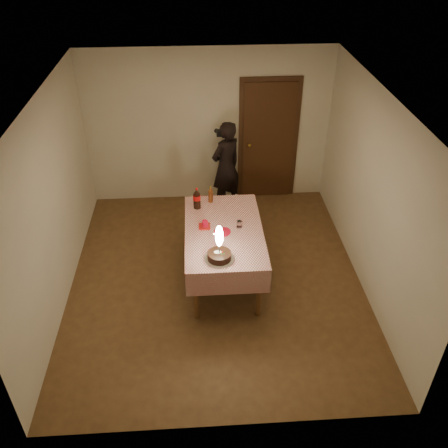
{
  "coord_description": "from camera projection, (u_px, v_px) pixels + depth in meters",
  "views": [
    {
      "loc": [
        -0.22,
        -5.03,
        4.42
      ],
      "look_at": [
        0.11,
        -0.03,
        0.95
      ],
      "focal_mm": 38.0,
      "sensor_mm": 36.0,
      "label": 1
    }
  ],
  "objects": [
    {
      "name": "cola_bottle",
      "position": [
        197.0,
        198.0,
        6.55
      ],
      "size": [
        0.1,
        0.1,
        0.32
      ],
      "color": "black",
      "rests_on": "dining_table"
    },
    {
      "name": "amber_bottle_left",
      "position": [
        211.0,
        195.0,
        6.7
      ],
      "size": [
        0.06,
        0.06,
        0.26
      ],
      "color": "#5A2A0F",
      "rests_on": "dining_table"
    },
    {
      "name": "clear_cup",
      "position": [
        239.0,
        224.0,
        6.23
      ],
      "size": [
        0.07,
        0.07,
        0.09
      ],
      "primitive_type": "cylinder",
      "color": "silver",
      "rests_on": "dining_table"
    },
    {
      "name": "napkin_stack",
      "position": [
        204.0,
        226.0,
        6.25
      ],
      "size": [
        0.15,
        0.15,
        0.02
      ],
      "primitive_type": "cube",
      "color": "#A41612",
      "rests_on": "dining_table"
    },
    {
      "name": "room_shell",
      "position": [
        217.0,
        172.0,
        5.77
      ],
      "size": [
        4.04,
        4.54,
        2.62
      ],
      "color": "beige",
      "rests_on": "ground"
    },
    {
      "name": "photographer",
      "position": [
        226.0,
        167.0,
        7.74
      ],
      "size": [
        0.68,
        0.64,
        1.56
      ],
      "color": "black",
      "rests_on": "ground"
    },
    {
      "name": "birthday_cake",
      "position": [
        219.0,
        251.0,
        5.64
      ],
      "size": [
        0.36,
        0.36,
        0.49
      ],
      "color": "white",
      "rests_on": "dining_table"
    },
    {
      "name": "dining_table",
      "position": [
        224.0,
        236.0,
        6.27
      ],
      "size": [
        1.02,
        1.72,
        0.83
      ],
      "color": "brown",
      "rests_on": "ground"
    },
    {
      "name": "red_cup",
      "position": [
        205.0,
        224.0,
        6.22
      ],
      "size": [
        0.08,
        0.08,
        0.1
      ],
      "primitive_type": "cylinder",
      "color": "red",
      "rests_on": "dining_table"
    },
    {
      "name": "ground",
      "position": [
        216.0,
        279.0,
        6.65
      ],
      "size": [
        4.0,
        4.5,
        0.01
      ],
      "primitive_type": "cube",
      "color": "brown",
      "rests_on": "ground"
    },
    {
      "name": "red_plate",
      "position": [
        222.0,
        232.0,
        6.16
      ],
      "size": [
        0.22,
        0.22,
        0.01
      ],
      "primitive_type": "cylinder",
      "color": "red",
      "rests_on": "dining_table"
    }
  ]
}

